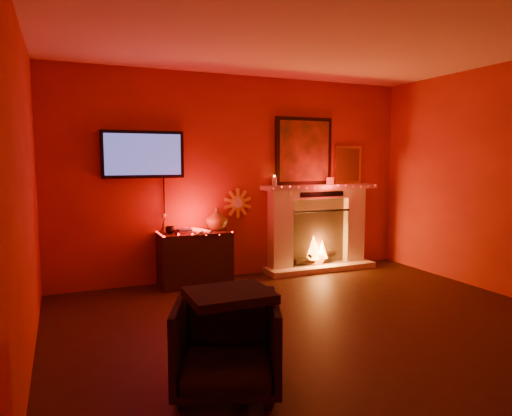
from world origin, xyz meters
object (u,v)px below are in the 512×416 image
at_px(fireplace, 317,220).
at_px(console_table, 196,255).
at_px(tv, 143,155).
at_px(sunburst_clock, 238,203).
at_px(armchair, 227,344).

xyz_separation_m(fireplace, console_table, (-1.84, -0.13, -0.34)).
relative_size(tv, sunburst_clock, 3.10).
distance_m(fireplace, armchair, 3.69).
relative_size(sunburst_clock, console_table, 0.41).
relative_size(sunburst_clock, armchair, 0.55).
xyz_separation_m(tv, console_table, (0.60, -0.19, -1.26)).
xyz_separation_m(fireplace, tv, (-2.44, 0.06, 0.92)).
bearing_deg(tv, armchair, -88.74).
bearing_deg(fireplace, tv, 178.50).
distance_m(tv, console_table, 1.41).
height_order(console_table, armchair, console_table).
bearing_deg(fireplace, armchair, -130.33).
relative_size(fireplace, tv, 1.76).
bearing_deg(fireplace, sunburst_clock, 175.63).
height_order(sunburst_clock, armchair, sunburst_clock).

